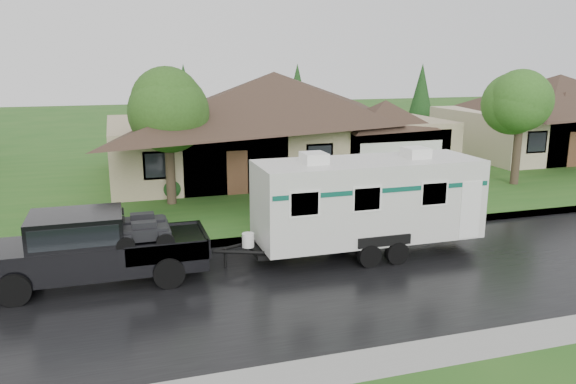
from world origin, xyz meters
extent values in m
plane|color=#24551A|center=(0.00, 0.00, 0.00)|extent=(140.00, 140.00, 0.00)
cube|color=black|center=(0.00, -2.00, 0.01)|extent=(140.00, 8.00, 0.01)
cube|color=gray|center=(0.00, 2.25, 0.07)|extent=(140.00, 0.50, 0.15)
cube|color=#24551A|center=(0.00, 15.00, 0.07)|extent=(140.00, 26.00, 0.15)
cube|color=#998D67|center=(2.00, 14.00, 1.65)|extent=(18.00, 10.00, 3.00)
pyramid|color=#32221B|center=(2.00, 14.00, 5.75)|extent=(19.44, 10.80, 2.60)
cube|color=#998D67|center=(7.40, 11.00, 1.50)|extent=(5.76, 4.00, 2.70)
cube|color=#C4B191|center=(22.00, 14.50, 1.65)|extent=(14.00, 9.00, 3.00)
pyramid|color=#32221B|center=(22.00, 14.50, 5.45)|extent=(15.12, 9.72, 2.30)
cylinder|color=#382B1E|center=(-4.42, 8.16, 1.49)|extent=(0.41, 0.41, 2.67)
sphere|color=#33611F|center=(-4.42, 8.16, 4.41)|extent=(3.69, 3.69, 3.69)
cylinder|color=#382B1E|center=(12.89, 7.06, 1.49)|extent=(0.42, 0.42, 2.69)
sphere|color=#3A7325|center=(12.89, 7.06, 4.43)|extent=(3.71, 3.71, 3.71)
sphere|color=#143814|center=(-4.30, 9.30, 0.65)|extent=(1.00, 1.00, 1.00)
sphere|color=#143814|center=(-0.10, 9.30, 0.65)|extent=(1.00, 1.00, 1.00)
sphere|color=#143814|center=(4.10, 9.30, 0.65)|extent=(1.00, 1.00, 1.00)
sphere|color=#143814|center=(8.30, 9.30, 0.65)|extent=(1.00, 1.00, 1.00)
cube|color=black|center=(-7.46, -0.04, 0.83)|extent=(6.39, 2.13, 0.92)
cube|color=black|center=(-9.80, -0.04, 1.12)|extent=(1.70, 2.08, 0.37)
cube|color=black|center=(-7.89, -0.04, 1.65)|extent=(2.55, 2.00, 0.96)
cube|color=black|center=(-7.89, -0.04, 1.70)|extent=(2.34, 2.04, 0.59)
cube|color=black|center=(-5.44, -0.04, 1.04)|extent=(2.34, 2.02, 0.06)
cylinder|color=black|center=(-9.48, -1.09, 0.45)|extent=(0.89, 0.34, 0.89)
cylinder|color=black|center=(-9.48, 1.00, 0.45)|extent=(0.89, 0.34, 0.89)
cylinder|color=black|center=(-5.44, -1.09, 0.45)|extent=(0.89, 0.34, 0.89)
cylinder|color=black|center=(-5.44, 1.00, 0.45)|extent=(0.89, 0.34, 0.89)
cube|color=silver|center=(1.24, -0.04, 1.89)|extent=(7.45, 2.55, 2.61)
cube|color=black|center=(1.24, -0.04, 0.43)|extent=(7.88, 1.28, 0.15)
cube|color=#0B4E3E|center=(1.24, -0.04, 2.46)|extent=(7.30, 2.57, 0.15)
cube|color=white|center=(-0.68, -0.04, 3.36)|extent=(0.75, 0.85, 0.34)
cube|color=white|center=(2.94, -0.04, 3.36)|extent=(0.75, 0.85, 0.34)
cylinder|color=black|center=(0.76, -1.30, 0.37)|extent=(0.75, 0.26, 0.75)
cylinder|color=black|center=(0.76, 1.21, 0.37)|extent=(0.75, 0.26, 0.75)
cylinder|color=black|center=(1.72, -1.30, 0.37)|extent=(0.75, 0.26, 0.75)
cylinder|color=black|center=(1.72, 1.21, 0.37)|extent=(0.75, 0.26, 0.75)
camera|label=1|loc=(-6.65, -16.51, 6.39)|focal=35.00mm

